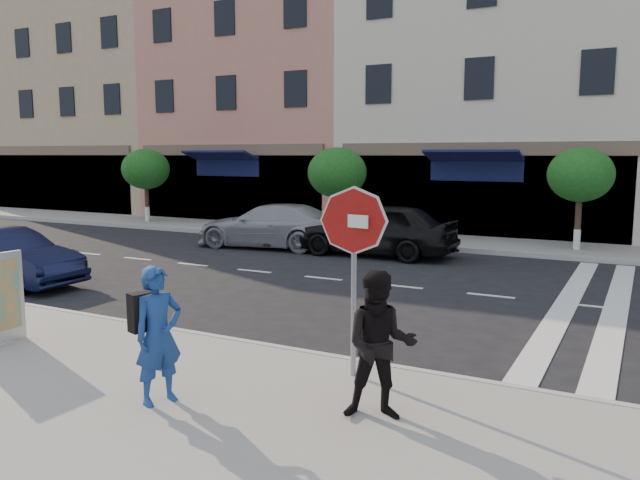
{
  "coord_description": "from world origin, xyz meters",
  "views": [
    {
      "loc": [
        4.84,
        -9.09,
        2.97
      ],
      "look_at": [
        -0.49,
        0.98,
        1.4
      ],
      "focal_mm": 35.0,
      "sensor_mm": 36.0,
      "label": 1
    }
  ],
  "objects": [
    {
      "name": "sidewalk_far",
      "position": [
        0.0,
        11.0,
        0.07
      ],
      "size": [
        60.0,
        3.0,
        0.15
      ],
      "primitive_type": "cube",
      "color": "gray",
      "rests_on": "ground"
    },
    {
      "name": "stop_sign",
      "position": [
        1.61,
        -2.09,
        1.92
      ],
      "size": [
        0.85,
        0.17,
        2.43
      ],
      "rotation": [
        0.0,
        0.0,
        -0.15
      ],
      "color": "gray",
      "rests_on": "sidewalk_near"
    },
    {
      "name": "street_tree_wa",
      "position": [
        -14.0,
        10.8,
        2.33
      ],
      "size": [
        2.0,
        2.0,
        3.05
      ],
      "color": "#473323",
      "rests_on": "sidewalk_far"
    },
    {
      "name": "building_centre",
      "position": [
        -0.5,
        17.0,
        5.5
      ],
      "size": [
        11.0,
        9.0,
        11.0
      ],
      "primitive_type": "cube",
      "color": "beige",
      "rests_on": "ground"
    },
    {
      "name": "building_west_mid",
      "position": [
        -11.0,
        17.0,
        7.0
      ],
      "size": [
        10.0,
        9.0,
        14.0
      ],
      "primitive_type": "cube",
      "color": "tan",
      "rests_on": "ground"
    },
    {
      "name": "street_tree_wb",
      "position": [
        -5.0,
        10.8,
        2.31
      ],
      "size": [
        2.1,
        2.1,
        3.06
      ],
      "color": "#473323",
      "rests_on": "sidewalk_far"
    },
    {
      "name": "street_tree_c",
      "position": [
        3.0,
        10.8,
        2.36
      ],
      "size": [
        1.9,
        1.9,
        3.04
      ],
      "color": "#473323",
      "rests_on": "sidewalk_far"
    },
    {
      "name": "car_near_mid",
      "position": [
        -8.0,
        -0.1,
        0.64
      ],
      "size": [
        3.92,
        1.45,
        1.28
      ],
      "primitive_type": "imported",
      "rotation": [
        0.0,
        0.0,
        1.6
      ],
      "color": "black",
      "rests_on": "ground"
    },
    {
      "name": "car_far_mid",
      "position": [
        -2.17,
        7.75,
        0.79
      ],
      "size": [
        4.66,
        1.91,
        1.58
      ],
      "primitive_type": "imported",
      "rotation": [
        0.0,
        0.0,
        -1.56
      ],
      "color": "black",
      "rests_on": "ground"
    },
    {
      "name": "building_west_far",
      "position": [
        -22.0,
        17.0,
        6.0
      ],
      "size": [
        12.0,
        9.0,
        12.0
      ],
      "primitive_type": "cube",
      "color": "tan",
      "rests_on": "ground"
    },
    {
      "name": "car_far_left",
      "position": [
        -5.84,
        7.68,
        0.7
      ],
      "size": [
        5.04,
        2.51,
        1.4
      ],
      "primitive_type": "imported",
      "rotation": [
        0.0,
        0.0,
        -1.45
      ],
      "color": "#9B9BA0",
      "rests_on": "ground"
    },
    {
      "name": "photographer",
      "position": [
        0.02,
        -3.9,
        0.94
      ],
      "size": [
        0.55,
        0.67,
        1.58
      ],
      "primitive_type": "imported",
      "rotation": [
        0.0,
        0.0,
        1.23
      ],
      "color": "navy",
      "rests_on": "sidewalk_near"
    },
    {
      "name": "sidewalk_near",
      "position": [
        0.0,
        -3.75,
        0.07
      ],
      "size": [
        60.0,
        4.5,
        0.15
      ],
      "primitive_type": "cube",
      "color": "gray",
      "rests_on": "ground"
    },
    {
      "name": "walker",
      "position": [
        2.4,
        -3.13,
        0.96
      ],
      "size": [
        0.96,
        0.87,
        1.61
      ],
      "primitive_type": "imported",
      "rotation": [
        0.0,
        0.0,
        0.41
      ],
      "color": "black",
      "rests_on": "sidewalk_near"
    },
    {
      "name": "ground",
      "position": [
        0.0,
        0.0,
        0.0
      ],
      "size": [
        120.0,
        120.0,
        0.0
      ],
      "primitive_type": "plane",
      "color": "black",
      "rests_on": "ground"
    }
  ]
}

